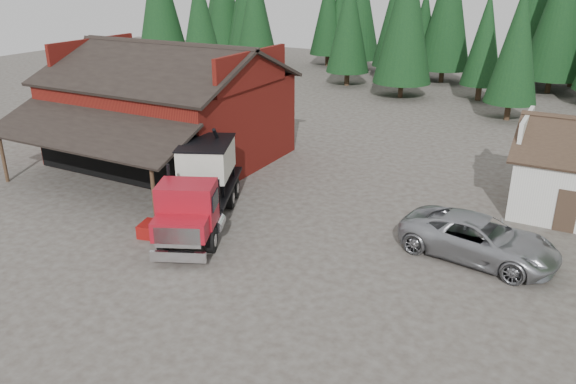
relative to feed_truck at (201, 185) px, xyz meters
The scene contains 9 objects.
ground 4.98m from the feed_truck, 40.54° to the right, with size 120.00×120.00×0.00m, color #413933.
red_barn 10.22m from the feed_truck, 137.35° to the left, with size 12.80×13.63×7.18m.
conifer_backdrop 39.20m from the feed_truck, 84.86° to the left, with size 76.00×16.00×16.00m, color black, non-canonical shape.
near_pine_a 31.42m from the feed_truck, 126.49° to the left, with size 4.40×4.40×11.40m.
near_pine_b 28.91m from the feed_truck, 70.61° to the left, with size 3.96×3.96×10.40m.
near_pine_d 31.49m from the feed_truck, 90.91° to the left, with size 5.28×5.28×13.40m.
feed_truck is the anchor object (origin of this frame).
silver_car 12.39m from the feed_truck, 12.02° to the left, with size 2.91×6.31×1.75m, color #A1A3A8.
equip_box 3.06m from the feed_truck, 118.59° to the right, with size 0.70×1.10×0.60m, color maroon.
Camera 1 is at (11.57, -16.22, 11.15)m, focal length 35.00 mm.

